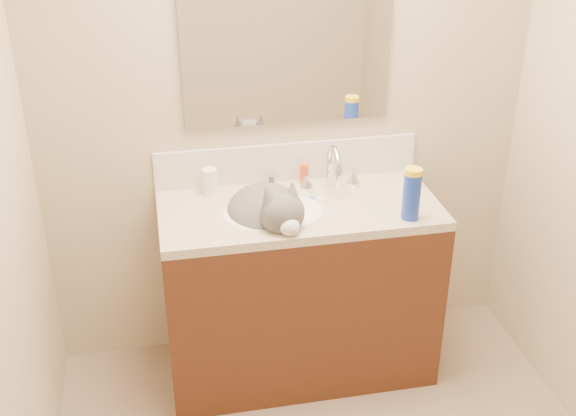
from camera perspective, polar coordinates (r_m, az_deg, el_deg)
name	(u,v)px	position (r m, az deg, el deg)	size (l,w,h in m)	color
room_shell	(377,163)	(1.96, 7.03, 3.58)	(2.24, 2.54, 2.52)	#C0B08F
vanity_cabinet	(299,293)	(3.31, 0.85, -6.73)	(1.20, 0.55, 0.82)	#462212
counter_slab	(299,210)	(3.09, 0.91, -0.13)	(1.20, 0.55, 0.04)	#C4B69A
basin	(273,226)	(3.07, -1.17, -1.42)	(0.45, 0.36, 0.14)	white
faucet	(333,171)	(3.20, 3.56, 2.96)	(0.28, 0.20, 0.21)	silver
cat	(270,215)	(3.04, -1.47, -0.56)	(0.45, 0.51, 0.35)	#524F52
backsplash	(287,162)	(3.28, -0.04, 3.67)	(1.20, 0.02, 0.18)	silver
mirror	(287,32)	(3.08, -0.05, 13.74)	(0.90, 0.02, 0.80)	white
pill_bottle	(210,181)	(3.18, -6.19, 2.11)	(0.06, 0.06, 0.12)	white
pill_label	(210,184)	(3.19, -6.18, 1.88)	(0.06, 0.06, 0.04)	#D45623
silver_jar	(272,181)	(3.23, -1.25, 2.17)	(0.06, 0.06, 0.06)	#B7B7BC
amber_bottle	(304,174)	(3.26, 1.29, 2.74)	(0.04, 0.04, 0.09)	#DC5119
toothbrush	(313,197)	(3.14, 1.97, 0.85)	(0.01, 0.13, 0.01)	white
toothbrush_head	(313,197)	(3.14, 1.97, 0.89)	(0.01, 0.03, 0.01)	#71B7F0
spray_can	(411,196)	(2.98, 9.73, 0.91)	(0.07, 0.07, 0.20)	#1937B5
spray_cap	(413,174)	(2.94, 9.88, 2.69)	(0.07, 0.07, 0.04)	yellow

